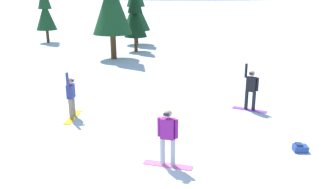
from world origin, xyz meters
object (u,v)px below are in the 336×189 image
(snowboarder_foreground, at_px, (168,136))
(snowboarder_midground, at_px, (71,96))
(pine_tree_tall, at_px, (135,15))
(pine_tree_slender, at_px, (45,10))
(backpack_blue, at_px, (300,148))
(pine_tree_broad, at_px, (136,8))
(snowboarder_background, at_px, (251,89))

(snowboarder_foreground, xyz_separation_m, snowboarder_midground, (-4.34, 3.49, -0.04))
(pine_tree_tall, height_order, pine_tree_slender, pine_tree_slender)
(pine_tree_tall, bearing_deg, snowboarder_foreground, -75.17)
(snowboarder_foreground, bearing_deg, snowboarder_midground, 141.26)
(snowboarder_foreground, height_order, pine_tree_slender, pine_tree_slender)
(snowboarder_foreground, xyz_separation_m, backpack_blue, (4.16, 1.46, -0.82))
(snowboarder_midground, distance_m, pine_tree_broad, 18.88)
(snowboarder_foreground, relative_size, snowboarder_midground, 0.92)
(snowboarder_background, height_order, pine_tree_broad, pine_tree_broad)
(snowboarder_background, relative_size, pine_tree_slender, 0.37)
(snowboarder_midground, distance_m, pine_tree_slender, 21.24)
(snowboarder_midground, height_order, pine_tree_slender, pine_tree_slender)
(snowboarder_foreground, height_order, snowboarder_midground, snowboarder_midground)
(snowboarder_midground, relative_size, pine_tree_slender, 0.36)
(snowboarder_foreground, distance_m, snowboarder_background, 6.05)
(snowboarder_foreground, xyz_separation_m, snowboarder_background, (2.91, 5.30, 0.01))
(pine_tree_tall, distance_m, pine_tree_broad, 3.62)
(snowboarder_midground, xyz_separation_m, pine_tree_broad, (-1.28, 18.69, 2.33))
(pine_tree_broad, xyz_separation_m, pine_tree_slender, (-8.56, 0.02, -0.26))
(pine_tree_slender, bearing_deg, snowboarder_midground, -62.27)
(snowboarder_midground, relative_size, pine_tree_broad, 0.33)
(backpack_blue, bearing_deg, snowboarder_midground, 166.61)
(snowboarder_midground, xyz_separation_m, snowboarder_background, (7.26, 1.81, 0.05))
(pine_tree_tall, bearing_deg, backpack_blue, -62.10)
(snowboarder_foreground, relative_size, backpack_blue, 3.31)
(pine_tree_tall, bearing_deg, pine_tree_slender, 158.92)
(snowboarder_midground, height_order, pine_tree_tall, pine_tree_tall)
(pine_tree_broad, relative_size, pine_tree_slender, 1.09)
(snowboarder_foreground, height_order, pine_tree_broad, pine_tree_broad)
(backpack_blue, xyz_separation_m, pine_tree_broad, (-9.78, 20.71, 3.12))
(snowboarder_foreground, xyz_separation_m, pine_tree_broad, (-5.62, 22.17, 2.30))
(snowboarder_midground, relative_size, pine_tree_tall, 0.36)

